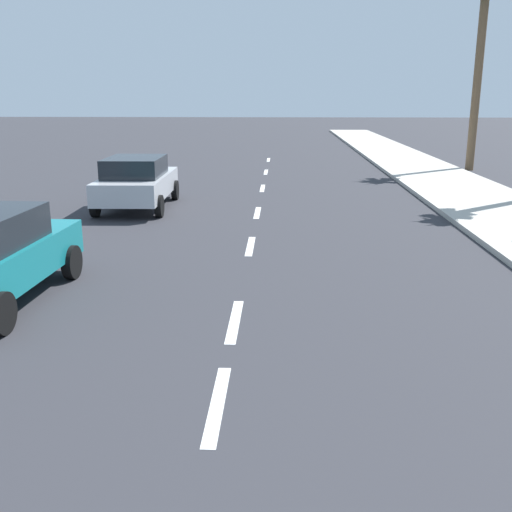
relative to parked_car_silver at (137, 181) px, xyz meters
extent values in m
plane|color=#2D2D33|center=(3.71, -1.06, -0.84)|extent=(160.00, 160.00, 0.00)
cube|color=#B2ADA3|center=(10.86, 0.94, -0.77)|extent=(3.60, 80.00, 0.14)
cube|color=white|center=(3.71, -11.88, -0.84)|extent=(0.16, 1.80, 0.01)
cube|color=white|center=(3.71, -9.34, -0.84)|extent=(0.16, 1.80, 0.01)
cube|color=white|center=(3.71, -4.65, -0.84)|extent=(0.16, 1.80, 0.01)
cube|color=white|center=(3.71, -0.63, -0.84)|extent=(0.16, 1.80, 0.01)
cube|color=white|center=(3.71, 4.16, -0.84)|extent=(0.16, 1.80, 0.01)
cube|color=white|center=(3.71, 9.01, -0.84)|extent=(0.16, 1.80, 0.01)
cube|color=white|center=(3.71, 14.29, -0.84)|extent=(0.16, 1.80, 0.01)
cylinder|color=black|center=(0.47, -7.27, -0.52)|extent=(0.20, 0.65, 0.64)
cylinder|color=black|center=(0.38, -10.00, -0.52)|extent=(0.20, 0.65, 0.64)
cube|color=#B7BABF|center=(0.00, 0.06, -0.15)|extent=(1.94, 4.42, 0.64)
cube|color=black|center=(0.00, -0.16, 0.45)|extent=(1.67, 2.31, 0.56)
cylinder|color=black|center=(-0.96, 1.52, -0.52)|extent=(0.20, 0.64, 0.64)
cylinder|color=black|center=(0.88, 1.57, -0.52)|extent=(0.20, 0.64, 0.64)
cylinder|color=black|center=(-0.88, -1.45, -0.52)|extent=(0.20, 0.64, 0.64)
cylinder|color=black|center=(0.95, -1.40, -0.52)|extent=(0.20, 0.64, 0.64)
cylinder|color=brown|center=(13.14, 10.15, 3.29)|extent=(0.37, 0.37, 8.27)
camera|label=1|loc=(4.40, -17.85, 2.52)|focal=41.53mm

